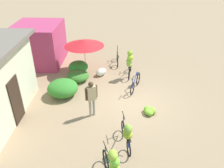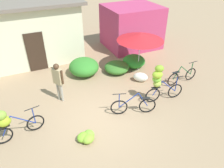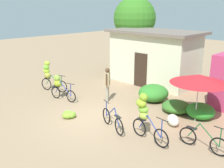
# 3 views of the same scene
# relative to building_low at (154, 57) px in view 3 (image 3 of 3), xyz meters

# --- Properties ---
(ground_plane) EXTENTS (60.00, 60.00, 0.00)m
(ground_plane) POSITION_rel_building_low_xyz_m (1.50, -6.24, -1.63)
(ground_plane) COLOR #9C7E5F
(building_low) EXTENTS (5.59, 3.05, 3.21)m
(building_low) POSITION_rel_building_low_xyz_m (0.00, 0.00, 0.00)
(building_low) COLOR beige
(building_low) RESTS_ON ground
(tree_behind_building) EXTENTS (2.98, 2.98, 5.26)m
(tree_behind_building) POSITION_rel_building_low_xyz_m (-2.95, 1.63, 2.11)
(tree_behind_building) COLOR brown
(tree_behind_building) RESTS_ON ground
(hedge_bush_front_left) EXTENTS (1.47, 1.53, 0.84)m
(hedge_bush_front_left) POSITION_rel_building_low_xyz_m (1.99, -2.74, -1.21)
(hedge_bush_front_left) COLOR #34812B
(hedge_bush_front_left) RESTS_ON ground
(hedge_bush_front_right) EXTENTS (1.27, 1.27, 0.53)m
(hedge_bush_front_right) POSITION_rel_building_low_xyz_m (3.59, -3.22, -1.36)
(hedge_bush_front_right) COLOR #367127
(hedge_bush_front_right) RESTS_ON ground
(hedge_bush_mid) EXTENTS (1.20, 1.17, 0.65)m
(hedge_bush_mid) POSITION_rel_building_low_xyz_m (4.67, -3.08, -1.30)
(hedge_bush_mid) COLOR #2A8B2A
(hedge_bush_mid) RESTS_ON ground
(market_umbrella) EXTENTS (2.30, 2.30, 2.00)m
(market_umbrella) POSITION_rel_building_low_xyz_m (4.68, -3.53, 0.20)
(market_umbrella) COLOR beige
(market_umbrella) RESTS_ON ground
(bicycle_leftmost) EXTENTS (1.66, 0.66, 1.69)m
(bicycle_leftmost) POSITION_rel_building_low_xyz_m (-3.20, -5.43, -0.69)
(bicycle_leftmost) COLOR black
(bicycle_leftmost) RESTS_ON ground
(bicycle_near_pile) EXTENTS (1.66, 0.44, 1.25)m
(bicycle_near_pile) POSITION_rel_building_low_xyz_m (-1.57, -5.88, -0.89)
(bicycle_near_pile) COLOR black
(bicycle_near_pile) RESTS_ON ground
(bicycle_center_loaded) EXTENTS (1.67, 0.63, 0.97)m
(bicycle_center_loaded) POSITION_rel_building_low_xyz_m (2.72, -6.42, -1.27)
(bicycle_center_loaded) COLOR black
(bicycle_center_loaded) RESTS_ON ground
(bicycle_by_shop) EXTENTS (1.70, 0.45, 1.69)m
(bicycle_by_shop) POSITION_rel_building_low_xyz_m (4.03, -6.15, -0.65)
(bicycle_by_shop) COLOR black
(bicycle_by_shop) RESTS_ON ground
(bicycle_rightmost) EXTENTS (1.70, 0.15, 0.97)m
(bicycle_rightmost) POSITION_rel_building_low_xyz_m (5.92, -5.44, -1.28)
(bicycle_rightmost) COLOR black
(bicycle_rightmost) RESTS_ON ground
(banana_pile_on_ground) EXTENTS (0.71, 0.68, 0.28)m
(banana_pile_on_ground) POSITION_rel_building_low_xyz_m (0.64, -6.97, -1.49)
(banana_pile_on_ground) COLOR #7DBD30
(banana_pile_on_ground) RESTS_ON ground
(produce_sack) EXTENTS (0.82, 0.79, 0.44)m
(produce_sack) POSITION_rel_building_low_xyz_m (4.22, -4.50, -1.41)
(produce_sack) COLOR silver
(produce_sack) RESTS_ON ground
(person_vendor) EXTENTS (0.39, 0.50, 1.71)m
(person_vendor) POSITION_rel_building_low_xyz_m (0.40, -4.40, -0.57)
(person_vendor) COLOR gray
(person_vendor) RESTS_ON ground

